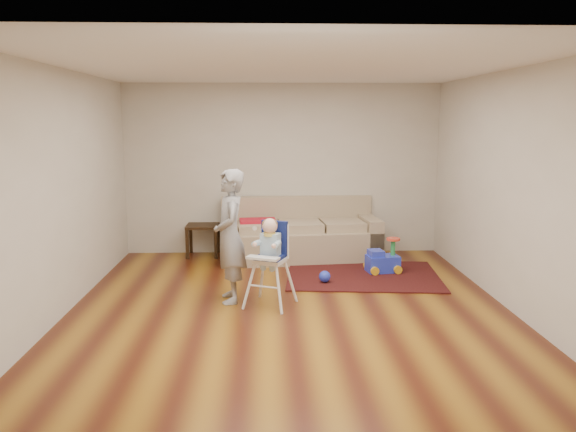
{
  "coord_description": "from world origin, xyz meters",
  "views": [
    {
      "loc": [
        -0.25,
        -6.2,
        2.14
      ],
      "look_at": [
        0.0,
        0.4,
        1.0
      ],
      "focal_mm": 35.0,
      "sensor_mm": 36.0,
      "label": 1
    }
  ],
  "objects_px": {
    "sofa": "(300,229)",
    "adult": "(230,236)",
    "ride_on_toy": "(383,255)",
    "high_chair": "(270,264)",
    "side_table": "(203,240)",
    "toy_ball": "(325,277)"
  },
  "relations": [
    {
      "from": "sofa",
      "to": "high_chair",
      "type": "xyz_separation_m",
      "value": [
        -0.48,
        -2.22,
        0.04
      ]
    },
    {
      "from": "side_table",
      "to": "high_chair",
      "type": "bearing_deg",
      "value": -67.02
    },
    {
      "from": "ride_on_toy",
      "to": "adult",
      "type": "height_order",
      "value": "adult"
    },
    {
      "from": "ride_on_toy",
      "to": "side_table",
      "type": "bearing_deg",
      "value": 148.04
    },
    {
      "from": "side_table",
      "to": "ride_on_toy",
      "type": "xyz_separation_m",
      "value": [
        2.64,
        -1.13,
        0.01
      ]
    },
    {
      "from": "ride_on_toy",
      "to": "adult",
      "type": "distance_m",
      "value": 2.43
    },
    {
      "from": "sofa",
      "to": "adult",
      "type": "xyz_separation_m",
      "value": [
        -0.94,
        -2.04,
        0.32
      ]
    },
    {
      "from": "sofa",
      "to": "toy_ball",
      "type": "bearing_deg",
      "value": -85.09
    },
    {
      "from": "high_chair",
      "to": "adult",
      "type": "height_order",
      "value": "adult"
    },
    {
      "from": "toy_ball",
      "to": "adult",
      "type": "relative_size",
      "value": 0.1
    },
    {
      "from": "toy_ball",
      "to": "high_chair",
      "type": "relative_size",
      "value": 0.15
    },
    {
      "from": "high_chair",
      "to": "adult",
      "type": "relative_size",
      "value": 0.66
    },
    {
      "from": "adult",
      "to": "high_chair",
      "type": "bearing_deg",
      "value": 59.67
    },
    {
      "from": "ride_on_toy",
      "to": "high_chair",
      "type": "xyz_separation_m",
      "value": [
        -1.6,
        -1.34,
        0.24
      ]
    },
    {
      "from": "adult",
      "to": "side_table",
      "type": "bearing_deg",
      "value": -174.84
    },
    {
      "from": "sofa",
      "to": "side_table",
      "type": "bearing_deg",
      "value": 165.44
    },
    {
      "from": "ride_on_toy",
      "to": "toy_ball",
      "type": "height_order",
      "value": "ride_on_toy"
    },
    {
      "from": "sofa",
      "to": "adult",
      "type": "bearing_deg",
      "value": -120.13
    },
    {
      "from": "sofa",
      "to": "high_chair",
      "type": "height_order",
      "value": "high_chair"
    },
    {
      "from": "side_table",
      "to": "adult",
      "type": "height_order",
      "value": "adult"
    },
    {
      "from": "toy_ball",
      "to": "high_chair",
      "type": "distance_m",
      "value": 1.19
    },
    {
      "from": "high_chair",
      "to": "ride_on_toy",
      "type": "bearing_deg",
      "value": 63.33
    }
  ]
}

